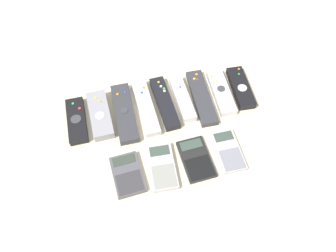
# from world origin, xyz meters

# --- Properties ---
(ground_plane) EXTENTS (3.00, 3.00, 0.00)m
(ground_plane) POSITION_xyz_m (0.00, 0.00, 0.00)
(ground_plane) COLOR beige
(remote_0) EXTENTS (0.05, 0.16, 0.02)m
(remote_0) POSITION_xyz_m (-0.26, 0.12, 0.01)
(remote_0) COLOR black
(remote_0) RESTS_ON ground_plane
(remote_1) EXTENTS (0.06, 0.17, 0.03)m
(remote_1) POSITION_xyz_m (-0.19, 0.13, 0.01)
(remote_1) COLOR gray
(remote_1) RESTS_ON ground_plane
(remote_2) EXTENTS (0.06, 0.21, 0.02)m
(remote_2) POSITION_xyz_m (-0.12, 0.12, 0.01)
(remote_2) COLOR #333338
(remote_2) RESTS_ON ground_plane
(remote_3) EXTENTS (0.05, 0.21, 0.02)m
(remote_3) POSITION_xyz_m (-0.05, 0.12, 0.01)
(remote_3) COLOR silver
(remote_3) RESTS_ON ground_plane
(remote_4) EXTENTS (0.05, 0.20, 0.03)m
(remote_4) POSITION_xyz_m (0.01, 0.12, 0.01)
(remote_4) COLOR black
(remote_4) RESTS_ON ground_plane
(remote_5) EXTENTS (0.04, 0.17, 0.03)m
(remote_5) POSITION_xyz_m (0.07, 0.13, 0.01)
(remote_5) COLOR white
(remote_5) RESTS_ON ground_plane
(remote_6) EXTENTS (0.06, 0.21, 0.02)m
(remote_6) POSITION_xyz_m (0.13, 0.12, 0.01)
(remote_6) COLOR #333338
(remote_6) RESTS_ON ground_plane
(remote_7) EXTENTS (0.06, 0.18, 0.02)m
(remote_7) POSITION_xyz_m (0.19, 0.12, 0.01)
(remote_7) COLOR silver
(remote_7) RESTS_ON ground_plane
(remote_8) EXTENTS (0.06, 0.16, 0.03)m
(remote_8) POSITION_xyz_m (0.26, 0.13, 0.01)
(remote_8) COLOR black
(remote_8) RESTS_ON ground_plane
(calculator_0) EXTENTS (0.08, 0.13, 0.02)m
(calculator_0) POSITION_xyz_m (-0.14, -0.08, 0.01)
(calculator_0) COLOR #4C4C51
(calculator_0) RESTS_ON ground_plane
(calculator_1) EXTENTS (0.08, 0.14, 0.02)m
(calculator_1) POSITION_xyz_m (-0.05, -0.08, 0.01)
(calculator_1) COLOR #B2B2B7
(calculator_1) RESTS_ON ground_plane
(calculator_2) EXTENTS (0.08, 0.13, 0.01)m
(calculator_2) POSITION_xyz_m (0.05, -0.08, 0.01)
(calculator_2) COLOR black
(calculator_2) RESTS_ON ground_plane
(calculator_3) EXTENTS (0.07, 0.13, 0.01)m
(calculator_3) POSITION_xyz_m (0.15, -0.08, 0.01)
(calculator_3) COLOR #B2B2B7
(calculator_3) RESTS_ON ground_plane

